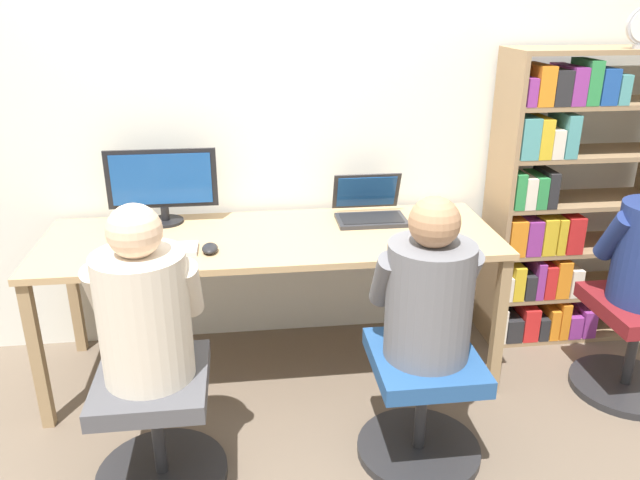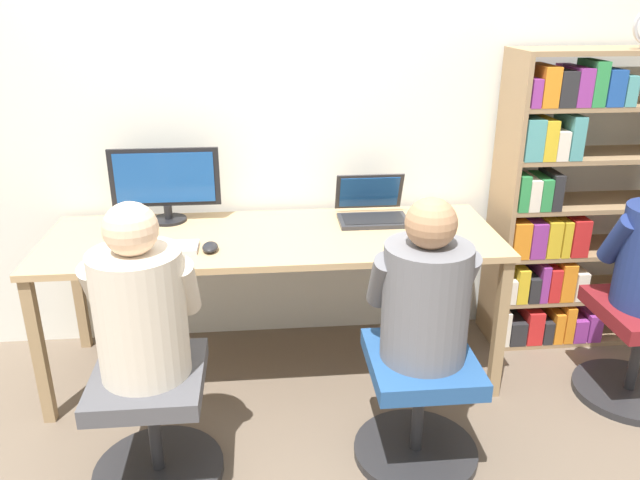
# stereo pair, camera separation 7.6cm
# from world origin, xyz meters

# --- Properties ---
(ground_plane) EXTENTS (14.00, 14.00, 0.00)m
(ground_plane) POSITION_xyz_m (0.00, 0.00, 0.00)
(ground_plane) COLOR brown
(wall_back) EXTENTS (10.00, 0.05, 2.60)m
(wall_back) POSITION_xyz_m (0.00, 0.78, 1.30)
(wall_back) COLOR silver
(wall_back) RESTS_ON ground_plane
(desk) EXTENTS (2.12, 0.72, 0.73)m
(desk) POSITION_xyz_m (0.00, 0.36, 0.67)
(desk) COLOR tan
(desk) RESTS_ON ground_plane
(desktop_monitor) EXTENTS (0.53, 0.17, 0.37)m
(desktop_monitor) POSITION_xyz_m (-0.51, 0.60, 0.93)
(desktop_monitor) COLOR black
(desktop_monitor) RESTS_ON desk
(laptop) EXTENTS (0.34, 0.29, 0.22)m
(laptop) POSITION_xyz_m (0.50, 0.53, 0.78)
(laptop) COLOR #2D2D30
(laptop) RESTS_ON desk
(keyboard) EXTENTS (0.40, 0.14, 0.03)m
(keyboard) POSITION_xyz_m (-0.53, 0.22, 0.74)
(keyboard) COLOR #B2B2B7
(keyboard) RESTS_ON desk
(computer_mouse_by_keyboard) EXTENTS (0.07, 0.11, 0.03)m
(computer_mouse_by_keyboard) POSITION_xyz_m (-0.28, 0.19, 0.75)
(computer_mouse_by_keyboard) COLOR black
(computer_mouse_by_keyboard) RESTS_ON desk
(office_chair_left) EXTENTS (0.51, 0.51, 0.48)m
(office_chair_left) POSITION_xyz_m (-0.49, -0.35, 0.26)
(office_chair_left) COLOR #262628
(office_chair_left) RESTS_ON ground_plane
(office_chair_right) EXTENTS (0.51, 0.51, 0.48)m
(office_chair_right) POSITION_xyz_m (0.56, -0.34, 0.26)
(office_chair_right) COLOR #262628
(office_chair_right) RESTS_ON ground_plane
(person_at_monitor) EXTENTS (0.40, 0.34, 0.66)m
(person_at_monitor) POSITION_xyz_m (-0.49, -0.35, 0.76)
(person_at_monitor) COLOR beige
(person_at_monitor) RESTS_ON office_chair_left
(person_at_laptop) EXTENTS (0.40, 0.34, 0.64)m
(person_at_laptop) POSITION_xyz_m (0.56, -0.34, 0.75)
(person_at_laptop) COLOR slate
(person_at_laptop) RESTS_ON office_chair_right
(bookshelf) EXTENTS (0.89, 0.33, 1.55)m
(bookshelf) POSITION_xyz_m (1.51, 0.54, 0.75)
(bookshelf) COLOR #997A56
(bookshelf) RESTS_ON ground_plane
(office_chair_side) EXTENTS (0.51, 0.51, 0.48)m
(office_chair_side) POSITION_xyz_m (1.67, -0.02, 0.26)
(office_chair_side) COLOR #262628
(office_chair_side) RESTS_ON ground_plane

